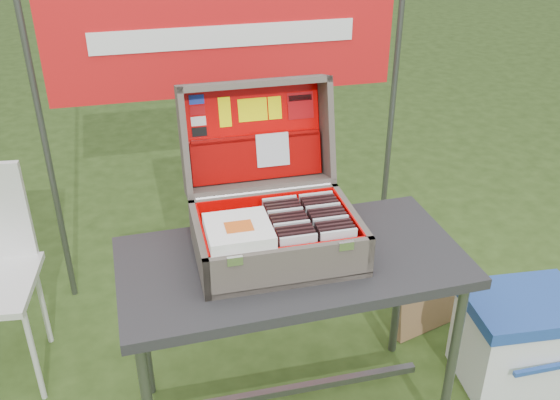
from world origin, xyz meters
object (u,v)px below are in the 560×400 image
object	(u,v)px
table	(291,340)
cooler	(518,339)
suitcase	(273,183)
cardboard_box	(427,296)

from	to	relation	value
table	cooler	world-z (taller)	table
suitcase	cooler	bearing A→B (deg)	-6.69
cooler	cardboard_box	size ratio (longest dim) A/B	1.29
table	cardboard_box	bearing A→B (deg)	23.68
suitcase	cooler	size ratio (longest dim) A/B	1.19
table	suitcase	world-z (taller)	suitcase
suitcase	cooler	world-z (taller)	suitcase
table	suitcase	bearing A→B (deg)	118.48
table	cardboard_box	xyz separation A→B (m)	(0.76, 0.36, -0.20)
suitcase	cardboard_box	distance (m)	1.20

